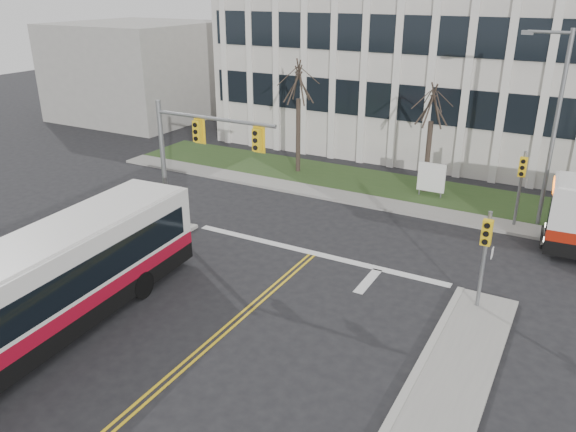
# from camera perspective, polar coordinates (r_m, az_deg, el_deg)

# --- Properties ---
(ground) EXTENTS (120.00, 120.00, 0.00)m
(ground) POSITION_cam_1_polar(r_m,az_deg,el_deg) (18.69, -8.95, -13.52)
(ground) COLOR black
(ground) RESTS_ON ground
(sidewalk_cross) EXTENTS (44.00, 1.60, 0.14)m
(sidewalk_cross) POSITION_cam_1_polar(r_m,az_deg,el_deg) (29.37, 17.64, -0.32)
(sidewalk_cross) COLOR #9E9B93
(sidewalk_cross) RESTS_ON ground
(building_lawn) EXTENTS (44.00, 5.00, 0.12)m
(building_lawn) POSITION_cam_1_polar(r_m,az_deg,el_deg) (31.96, 18.72, 1.36)
(building_lawn) COLOR #2D4B20
(building_lawn) RESTS_ON ground
(office_building) EXTENTS (40.00, 16.00, 12.00)m
(office_building) POSITION_cam_1_polar(r_m,az_deg,el_deg) (42.25, 23.06, 14.04)
(office_building) COLOR silver
(office_building) RESTS_ON ground
(building_annex) EXTENTS (12.00, 12.00, 8.00)m
(building_annex) POSITION_cam_1_polar(r_m,az_deg,el_deg) (52.37, -14.85, 14.11)
(building_annex) COLOR #9E9B93
(building_annex) RESTS_ON ground
(mast_arm_signal) EXTENTS (6.11, 0.38, 6.20)m
(mast_arm_signal) POSITION_cam_1_polar(r_m,az_deg,el_deg) (25.18, -9.86, 6.81)
(mast_arm_signal) COLOR slate
(mast_arm_signal) RESTS_ON ground
(signal_pole_near) EXTENTS (0.34, 0.39, 3.80)m
(signal_pole_near) POSITION_cam_1_polar(r_m,az_deg,el_deg) (20.55, 19.38, -3.02)
(signal_pole_near) COLOR slate
(signal_pole_near) RESTS_ON ground
(signal_pole_far) EXTENTS (0.34, 0.39, 3.80)m
(signal_pole_far) POSITION_cam_1_polar(r_m,az_deg,el_deg) (28.48, 22.59, 3.52)
(signal_pole_far) COLOR slate
(signal_pole_far) RESTS_ON ground
(streetlight) EXTENTS (2.15, 0.25, 9.20)m
(streetlight) POSITION_cam_1_polar(r_m,az_deg,el_deg) (28.53, 25.27, 8.78)
(streetlight) COLOR slate
(streetlight) RESTS_ON ground
(directory_sign) EXTENTS (1.50, 0.12, 2.00)m
(directory_sign) POSITION_cam_1_polar(r_m,az_deg,el_deg) (31.61, 14.36, 3.78)
(directory_sign) COLOR slate
(directory_sign) RESTS_ON ground
(tree_left) EXTENTS (1.80, 1.80, 7.70)m
(tree_left) POSITION_cam_1_polar(r_m,az_deg,el_deg) (34.02, 1.08, 13.30)
(tree_left) COLOR #42352B
(tree_left) RESTS_ON ground
(tree_mid) EXTENTS (1.80, 1.80, 6.82)m
(tree_mid) POSITION_cam_1_polar(r_m,az_deg,el_deg) (31.46, 14.47, 10.70)
(tree_mid) COLOR #42352B
(tree_mid) RESTS_ON ground
(bus_main) EXTENTS (3.58, 12.77, 3.36)m
(bus_main) POSITION_cam_1_polar(r_m,az_deg,el_deg) (20.11, -23.38, -6.83)
(bus_main) COLOR silver
(bus_main) RESTS_ON ground
(newspaper_box_blue) EXTENTS (0.55, 0.51, 0.95)m
(newspaper_box_blue) POSITION_cam_1_polar(r_m,az_deg,el_deg) (22.73, -22.91, -6.78)
(newspaper_box_blue) COLOR #151B95
(newspaper_box_blue) RESTS_ON ground
(newspaper_box_red) EXTENTS (0.58, 0.54, 0.95)m
(newspaper_box_red) POSITION_cam_1_polar(r_m,az_deg,el_deg) (25.38, -24.61, -4.00)
(newspaper_box_red) COLOR maroon
(newspaper_box_red) RESTS_ON ground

